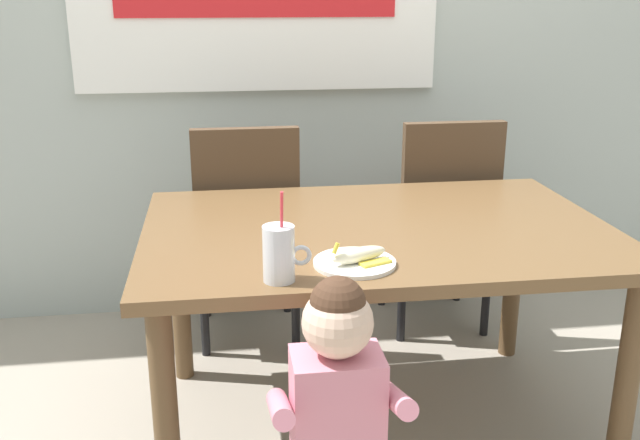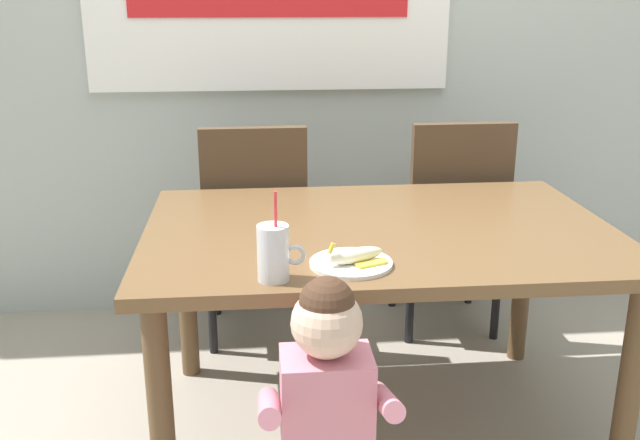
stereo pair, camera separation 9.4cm
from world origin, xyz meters
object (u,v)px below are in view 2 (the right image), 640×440
Objects in this scene: dining_chair_right at (452,215)px; milk_cup at (274,256)px; snack_plate at (351,263)px; toddler_standing at (327,398)px; peeled_banana at (356,256)px; dining_table at (379,252)px; dining_chair_left at (255,222)px.

milk_cup reaches higher than dining_chair_right.
dining_chair_right reaches higher than snack_plate.
toddler_standing is 0.39m from milk_cup.
toddler_standing is 4.77× the size of peeled_banana.
dining_chair_right is 1.53m from toddler_standing.
dining_chair_right is 3.83× the size of milk_cup.
snack_plate is at bearing 21.16° from milk_cup.
dining_table is at bearing 70.01° from toddler_standing.
peeled_banana is at bearing -36.53° from snack_plate.
dining_table is 8.55× the size of peeled_banana.
peeled_banana is (-0.13, -0.34, 0.12)m from dining_table.
milk_cup is at bearing -162.03° from peeled_banana.
dining_chair_right is (0.84, 0.01, 0.00)m from dining_chair_left.
peeled_banana is (0.27, -1.03, 0.23)m from dining_chair_left.
dining_chair_left is at bearing 104.79° from peeled_banana.
dining_table is 0.38m from peeled_banana.
dining_table is 1.56× the size of dining_chair_right.
dining_table is 0.71m from toddler_standing.
dining_table is 5.99× the size of milk_cup.
dining_chair_left is 1.15× the size of toddler_standing.
dining_chair_right is at bearing 60.71° from snack_plate.
dining_chair_right is at bearing -179.14° from dining_chair_left.
dining_table is 0.57m from milk_cup.
dining_chair_left and dining_chair_right have the same top height.
dining_chair_left is (-0.40, 0.69, -0.11)m from dining_table.
snack_plate is at bearing 143.47° from peeled_banana.
dining_chair_left is at bearing 96.70° from toddler_standing.
dining_table is at bearing 69.81° from peeled_banana.
milk_cup is (0.05, -1.11, 0.26)m from dining_chair_left.
milk_cup is 0.24m from peeled_banana.
toddler_standing is 0.41m from snack_plate.
dining_chair_left is at bearing 92.34° from milk_cup.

